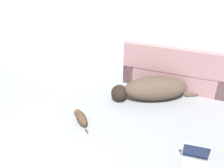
{
  "coord_description": "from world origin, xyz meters",
  "views": [
    {
      "loc": [
        1.78,
        -1.09,
        2.47
      ],
      "look_at": [
        0.59,
        2.23,
        0.49
      ],
      "focal_mm": 40.0,
      "sensor_mm": 36.0,
      "label": 1
    }
  ],
  "objects_px": {
    "couch": "(176,71)",
    "laptop_open": "(195,158)",
    "dog": "(152,89)",
    "cat": "(81,117)"
  },
  "relations": [
    {
      "from": "dog",
      "to": "cat",
      "type": "relative_size",
      "value": 3.5
    },
    {
      "from": "dog",
      "to": "laptop_open",
      "type": "height_order",
      "value": "dog"
    },
    {
      "from": "dog",
      "to": "cat",
      "type": "height_order",
      "value": "dog"
    },
    {
      "from": "couch",
      "to": "laptop_open",
      "type": "distance_m",
      "value": 2.14
    },
    {
      "from": "couch",
      "to": "laptop_open",
      "type": "xyz_separation_m",
      "value": [
        0.53,
        -2.07,
        -0.18
      ]
    },
    {
      "from": "couch",
      "to": "laptop_open",
      "type": "relative_size",
      "value": 5.47
    },
    {
      "from": "laptop_open",
      "to": "cat",
      "type": "bearing_deg",
      "value": 167.94
    },
    {
      "from": "couch",
      "to": "laptop_open",
      "type": "bearing_deg",
      "value": 106.2
    },
    {
      "from": "dog",
      "to": "couch",
      "type": "bearing_deg",
      "value": -139.0
    },
    {
      "from": "couch",
      "to": "dog",
      "type": "distance_m",
      "value": 0.8
    }
  ]
}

